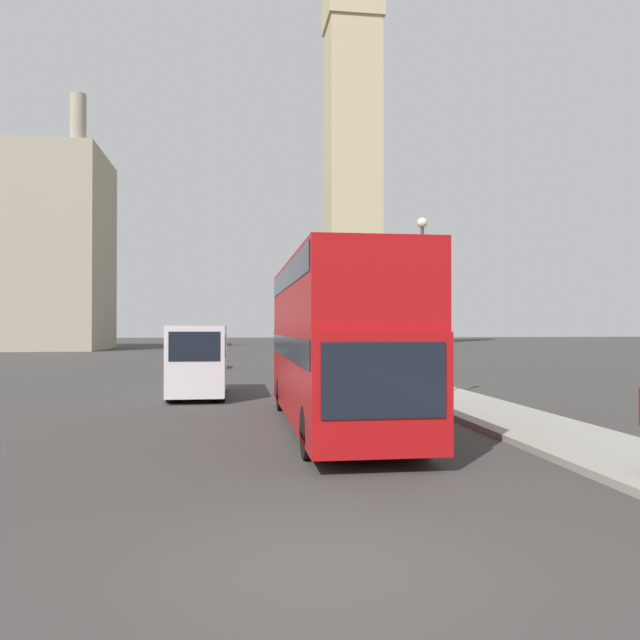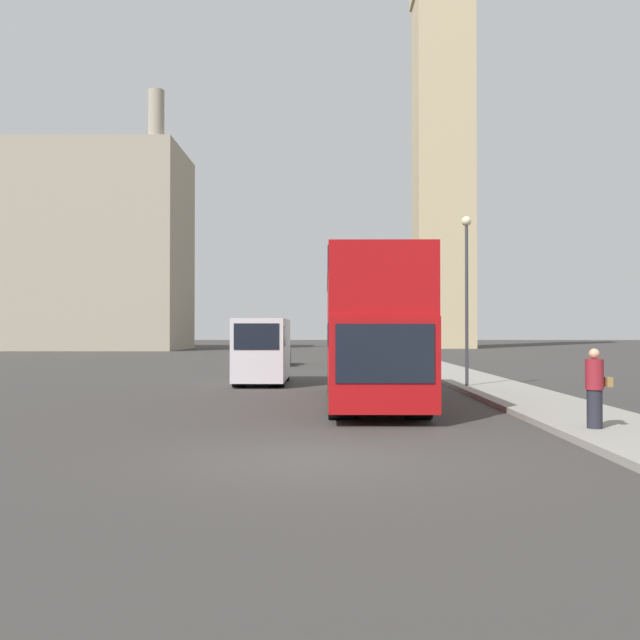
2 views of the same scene
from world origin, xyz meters
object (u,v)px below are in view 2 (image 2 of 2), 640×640
(red_double_decker_bus, at_px, (370,324))
(white_van, at_px, (262,349))
(clock_tower, at_px, (443,76))
(street_lamp, at_px, (467,276))
(parked_sedan, at_px, (275,354))
(pedestrian, at_px, (595,388))

(red_double_decker_bus, bearing_deg, white_van, 116.55)
(red_double_decker_bus, bearing_deg, clock_tower, 78.81)
(red_double_decker_bus, height_order, street_lamp, street_lamp)
(parked_sedan, bearing_deg, white_van, -87.77)
(clock_tower, distance_m, street_lamp, 69.14)
(white_van, distance_m, pedestrian, 16.32)
(parked_sedan, bearing_deg, clock_tower, 67.70)
(street_lamp, bearing_deg, parked_sedan, 114.40)
(red_double_decker_bus, relative_size, white_van, 1.97)
(pedestrian, relative_size, street_lamp, 0.27)
(red_double_decker_bus, xyz_separation_m, parked_sedan, (-4.52, 23.62, -1.65))
(street_lamp, bearing_deg, red_double_decker_bus, -127.18)
(white_van, relative_size, street_lamp, 0.84)
(red_double_decker_bus, distance_m, pedestrian, 7.74)
(red_double_decker_bus, bearing_deg, pedestrian, -55.88)
(white_van, xyz_separation_m, street_lamp, (7.78, -2.71, 2.80))
(clock_tower, relative_size, white_van, 12.47)
(red_double_decker_bus, relative_size, street_lamp, 1.67)
(white_van, relative_size, parked_sedan, 1.14)
(clock_tower, xyz_separation_m, white_van, (-17.14, -59.09, -32.36))
(pedestrian, distance_m, parked_sedan, 31.20)
(clock_tower, height_order, parked_sedan, clock_tower)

